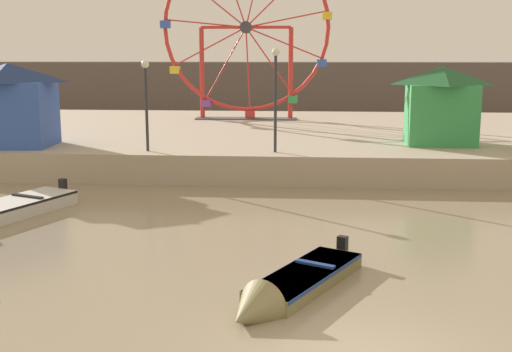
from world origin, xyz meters
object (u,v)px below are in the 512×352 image
object	(u,v)px
carnival_booth_green_kiosk	(441,104)
promenade_lamp_far	(146,92)
ferris_wheel_red_frame	(246,31)
carnival_booth_blue_tent	(10,103)
motorboat_olive_wood	(286,290)
promenade_lamp_near	(276,85)

from	to	relation	value
carnival_booth_green_kiosk	promenade_lamp_far	size ratio (longest dim) A/B	0.92
ferris_wheel_red_frame	carnival_booth_blue_tent	bearing A→B (deg)	-127.36
carnival_booth_blue_tent	promenade_lamp_far	xyz separation A→B (m)	(6.21, -0.97, 0.59)
motorboat_olive_wood	promenade_lamp_far	bearing A→B (deg)	-126.68
promenade_lamp_near	carnival_booth_blue_tent	bearing A→B (deg)	175.66
carnival_booth_blue_tent	promenade_lamp_near	world-z (taller)	promenade_lamp_near
carnival_booth_blue_tent	carnival_booth_green_kiosk	bearing A→B (deg)	3.04
motorboat_olive_wood	promenade_lamp_near	size ratio (longest dim) A/B	1.14
promenade_lamp_far	carnival_booth_green_kiosk	bearing A→B (deg)	13.26
carnival_booth_blue_tent	promenade_lamp_near	xyz separation A→B (m)	(11.49, -0.87, 0.87)
carnival_booth_green_kiosk	promenade_lamp_near	xyz separation A→B (m)	(-7.18, -2.84, 0.94)
carnival_booth_green_kiosk	promenade_lamp_far	world-z (taller)	promenade_lamp_far
motorboat_olive_wood	promenade_lamp_far	size ratio (longest dim) A/B	1.29
carnival_booth_blue_tent	promenade_lamp_far	size ratio (longest dim) A/B	1.06
motorboat_olive_wood	carnival_booth_green_kiosk	distance (m)	17.18
ferris_wheel_red_frame	motorboat_olive_wood	bearing A→B (deg)	-82.96
motorboat_olive_wood	carnival_booth_green_kiosk	world-z (taller)	carnival_booth_green_kiosk
ferris_wheel_red_frame	promenade_lamp_far	distance (m)	13.57
promenade_lamp_near	promenade_lamp_far	distance (m)	5.29
ferris_wheel_red_frame	promenade_lamp_near	world-z (taller)	ferris_wheel_red_frame
ferris_wheel_red_frame	carnival_booth_green_kiosk	size ratio (longest dim) A/B	3.04
carnival_booth_green_kiosk	promenade_lamp_far	bearing A→B (deg)	-164.35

